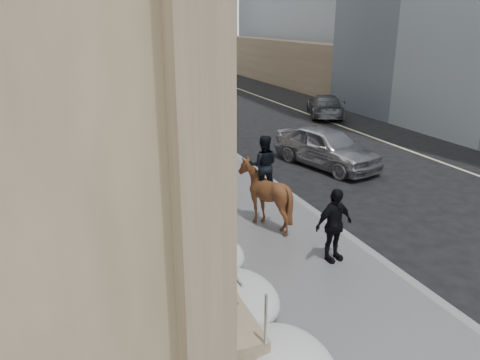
{
  "coord_description": "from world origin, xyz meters",
  "views": [
    {
      "loc": [
        -4.39,
        -7.59,
        5.73
      ],
      "look_at": [
        -0.14,
        3.4,
        1.7
      ],
      "focal_mm": 35.0,
      "sensor_mm": 36.0,
      "label": 1
    }
  ],
  "objects_px": {
    "car_silver": "(326,147)",
    "car_grey": "(325,105)",
    "mounted_horse_right": "(264,190)",
    "mounted_horse_left": "(192,202)",
    "pedestrian": "(334,225)"
  },
  "relations": [
    {
      "from": "mounted_horse_left",
      "to": "mounted_horse_right",
      "type": "xyz_separation_m",
      "value": [
        2.15,
        0.18,
        -0.0
      ]
    },
    {
      "from": "car_silver",
      "to": "car_grey",
      "type": "distance_m",
      "value": 10.77
    },
    {
      "from": "mounted_horse_left",
      "to": "mounted_horse_right",
      "type": "height_order",
      "value": "mounted_horse_left"
    },
    {
      "from": "car_silver",
      "to": "car_grey",
      "type": "bearing_deg",
      "value": 44.91
    },
    {
      "from": "car_grey",
      "to": "mounted_horse_right",
      "type": "bearing_deg",
      "value": 76.84
    },
    {
      "from": "car_silver",
      "to": "car_grey",
      "type": "xyz_separation_m",
      "value": [
        5.49,
        9.26,
        -0.14
      ]
    },
    {
      "from": "mounted_horse_left",
      "to": "car_silver",
      "type": "distance_m",
      "value": 8.51
    },
    {
      "from": "mounted_horse_left",
      "to": "car_silver",
      "type": "height_order",
      "value": "mounted_horse_left"
    },
    {
      "from": "mounted_horse_right",
      "to": "car_grey",
      "type": "relative_size",
      "value": 0.55
    },
    {
      "from": "car_silver",
      "to": "car_grey",
      "type": "height_order",
      "value": "car_silver"
    },
    {
      "from": "car_silver",
      "to": "car_grey",
      "type": "relative_size",
      "value": 1.02
    },
    {
      "from": "pedestrian",
      "to": "car_grey",
      "type": "distance_m",
      "value": 19.06
    },
    {
      "from": "mounted_horse_right",
      "to": "car_silver",
      "type": "distance_m",
      "value": 6.72
    },
    {
      "from": "mounted_horse_left",
      "to": "car_grey",
      "type": "distance_m",
      "value": 18.83
    },
    {
      "from": "pedestrian",
      "to": "car_silver",
      "type": "height_order",
      "value": "pedestrian"
    }
  ]
}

